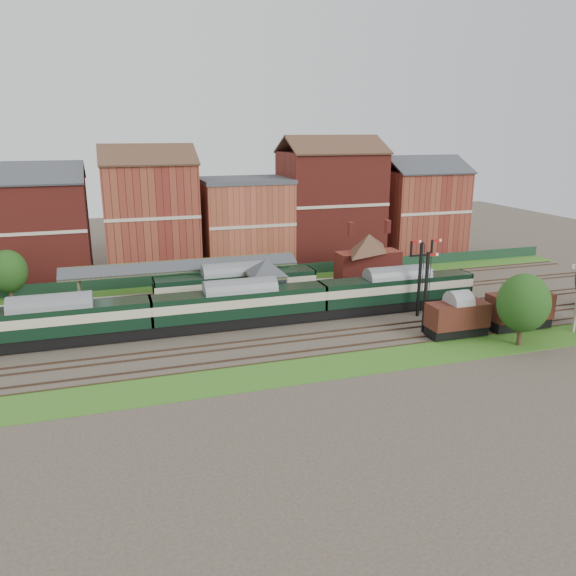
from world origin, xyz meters
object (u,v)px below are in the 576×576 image
object	(u,v)px
signal_box	(266,285)
goods_van_a	(457,316)
dmu_train	(240,304)
semaphore_bracket	(420,274)
platform_railcar	(236,286)

from	to	relation	value
signal_box	goods_van_a	xyz separation A→B (m)	(15.38, -12.25, -1.20)
dmu_train	signal_box	bearing A→B (deg)	42.10
semaphore_bracket	goods_van_a	world-z (taller)	semaphore_bracket
signal_box	platform_railcar	distance (m)	4.22
signal_box	semaphore_bracket	bearing A→B (deg)	-20.92
semaphore_bracket	platform_railcar	xyz separation A→B (m)	(-17.62, 9.00, -2.22)
dmu_train	semaphore_bracket	bearing A→B (deg)	-7.64
signal_box	semaphore_bracket	world-z (taller)	semaphore_bracket
semaphore_bracket	goods_van_a	distance (m)	7.02
dmu_train	goods_van_a	world-z (taller)	dmu_train
semaphore_bracket	dmu_train	distance (m)	18.94
dmu_train	platform_railcar	xyz separation A→B (m)	(1.02, 6.50, 0.06)
dmu_train	goods_van_a	distance (m)	21.01
goods_van_a	platform_railcar	bearing A→B (deg)	139.21
platform_railcar	goods_van_a	size ratio (longest dim) A/B	3.10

